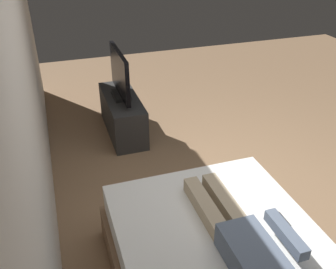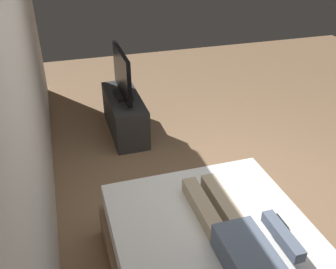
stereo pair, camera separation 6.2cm
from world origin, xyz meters
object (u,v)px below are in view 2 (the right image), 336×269
tv_stand (125,114)px  tv (122,75)px  remote (280,222)px  person (240,242)px

tv_stand → tv: tv is taller
remote → tv_stand: size_ratio=0.14×
remote → person: bearing=110.5°
remote → tv_stand: bearing=13.9°
tv_stand → tv: bearing=-90.0°
tv_stand → tv: 0.53m
tv → remote: bearing=-166.1°
person → tv: size_ratio=1.43×
person → remote: (0.15, -0.40, -0.07)m
tv → person: bearing=-175.1°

